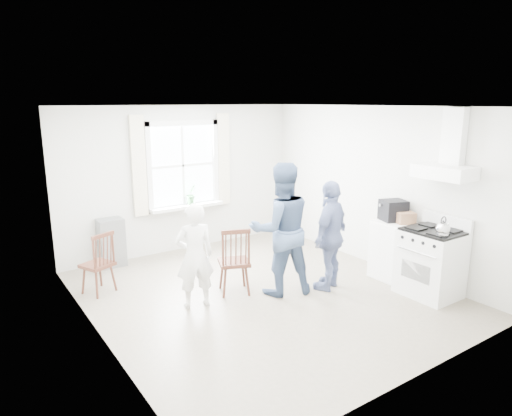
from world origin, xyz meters
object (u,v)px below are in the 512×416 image
(stereo_stack, at_px, (393,210))
(person_right, at_px, (331,235))
(person_mid, at_px, (281,229))
(low_cabinet, at_px, (393,250))
(windsor_chair_a, at_px, (101,257))
(windsor_chair_b, at_px, (235,254))
(person_left, at_px, (195,256))
(gas_stove, at_px, (431,262))

(stereo_stack, distance_m, person_right, 1.14)
(stereo_stack, distance_m, person_mid, 1.84)
(low_cabinet, distance_m, windsor_chair_a, 4.30)
(low_cabinet, bearing_deg, windsor_chair_b, 160.43)
(person_mid, bearing_deg, windsor_chair_b, -7.02)
(person_left, bearing_deg, gas_stove, 164.30)
(windsor_chair_a, distance_m, windsor_chair_b, 1.87)
(gas_stove, distance_m, windsor_chair_a, 4.60)
(low_cabinet, height_order, person_mid, person_mid)
(low_cabinet, height_order, windsor_chair_a, windsor_chair_a)
(low_cabinet, xyz_separation_m, windsor_chair_b, (-2.32, 0.83, 0.15))
(person_mid, bearing_deg, gas_stove, 161.14)
(person_mid, xyz_separation_m, person_right, (0.68, -0.28, -0.14))
(windsor_chair_b, relative_size, person_mid, 0.53)
(person_left, bearing_deg, person_mid, 179.31)
(low_cabinet, bearing_deg, gas_stove, -95.68)
(low_cabinet, xyz_separation_m, windsor_chair_a, (-3.84, 1.93, 0.10))
(windsor_chair_b, xyz_separation_m, person_mid, (0.58, -0.27, 0.33))
(windsor_chair_a, xyz_separation_m, windsor_chair_b, (1.52, -1.10, 0.05))
(gas_stove, height_order, person_right, person_right)
(windsor_chair_b, height_order, person_mid, person_mid)
(low_cabinet, bearing_deg, stereo_stack, 67.95)
(windsor_chair_a, relative_size, windsor_chair_b, 0.92)
(low_cabinet, bearing_deg, person_mid, 162.35)
(gas_stove, relative_size, stereo_stack, 2.59)
(low_cabinet, relative_size, person_left, 0.64)
(low_cabinet, distance_m, person_right, 1.15)
(windsor_chair_b, distance_m, person_mid, 0.72)
(windsor_chair_a, relative_size, person_mid, 0.49)
(windsor_chair_b, xyz_separation_m, person_left, (-0.62, 0.01, 0.10))
(person_left, bearing_deg, windsor_chair_a, -38.20)
(gas_stove, height_order, stereo_stack, stereo_stack)
(gas_stove, distance_m, low_cabinet, 0.70)
(low_cabinet, bearing_deg, windsor_chair_a, 153.37)
(gas_stove, xyz_separation_m, windsor_chair_b, (-2.25, 1.53, 0.12))
(gas_stove, distance_m, person_right, 1.43)
(gas_stove, relative_size, windsor_chair_a, 1.23)
(windsor_chair_b, xyz_separation_m, person_right, (1.27, -0.55, 0.19))
(person_right, bearing_deg, gas_stove, 111.64)
(gas_stove, distance_m, person_left, 3.26)
(low_cabinet, relative_size, person_right, 0.57)
(person_mid, distance_m, person_right, 0.75)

